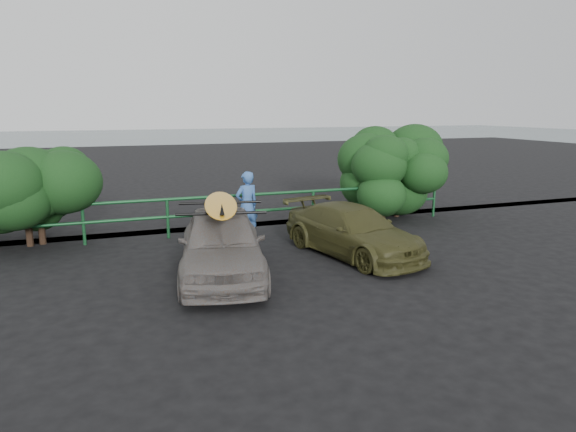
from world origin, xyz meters
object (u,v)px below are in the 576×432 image
object	(u,v)px
sedan	(222,243)
man	(247,205)
guardrail	(207,215)
surfboard	(221,204)
olive_vehicle	(353,231)

from	to	relation	value
sedan	man	bearing A→B (deg)	76.69
guardrail	sedan	xyz separation A→B (m)	(-0.37, -3.48, 0.16)
sedan	man	world-z (taller)	man
guardrail	man	xyz separation A→B (m)	(0.90, -0.70, 0.34)
guardrail	sedan	distance (m)	3.50
sedan	surfboard	world-z (taller)	surfboard
surfboard	guardrail	bearing A→B (deg)	95.13
sedan	olive_vehicle	size ratio (longest dim) A/B	1.04
guardrail	olive_vehicle	size ratio (longest dim) A/B	3.66
sedan	guardrail	bearing A→B (deg)	95.13
man	surfboard	world-z (taller)	man
guardrail	surfboard	distance (m)	3.62
olive_vehicle	man	distance (m)	2.94
guardrail	olive_vehicle	world-z (taller)	olive_vehicle
guardrail	olive_vehicle	xyz separation A→B (m)	(2.73, -2.96, 0.03)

